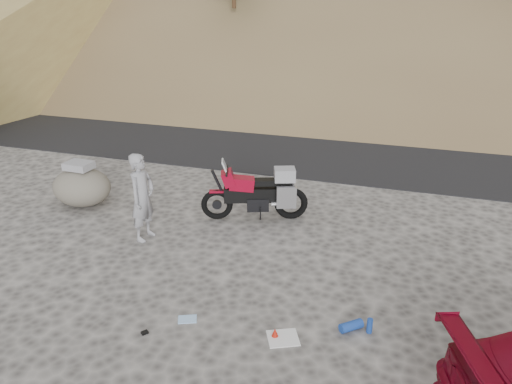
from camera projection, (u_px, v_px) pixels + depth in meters
ground at (183, 271)px, 9.51m from camera, size 140.00×140.00×0.00m
road at (294, 142)px, 17.44m from camera, size 120.00×7.00×0.05m
motorcycle at (260, 194)px, 11.46m from camera, size 2.38×1.20×1.48m
man at (146, 238)px, 10.79m from camera, size 0.51×0.73×1.90m
boulder at (82, 186)px, 12.26m from camera, size 1.71×1.55×1.12m
gear_white_cloth at (283, 338)px, 7.69m from camera, size 0.61×0.58×0.02m
gear_blue_mat at (351, 326)px, 7.86m from camera, size 0.39×0.37×0.15m
gear_bottle at (370, 326)px, 7.78m from camera, size 0.12×0.12×0.25m
gear_funnel at (275, 333)px, 7.70m from camera, size 0.13×0.13×0.15m
gear_glove_b at (145, 333)px, 7.80m from camera, size 0.12×0.13×0.03m
gear_blue_cloth at (187, 319)px, 8.13m from camera, size 0.36×0.32×0.01m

